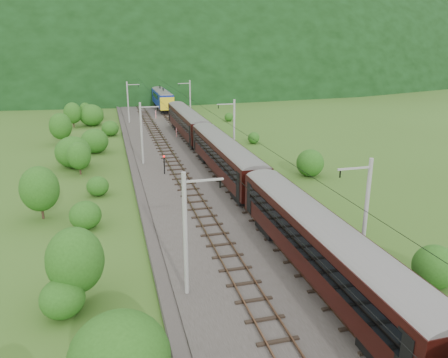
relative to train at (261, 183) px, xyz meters
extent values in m
plane|color=#35531A|center=(-2.40, -10.55, -3.66)|extent=(600.00, 600.00, 0.00)
cube|color=#38332D|center=(-2.40, -0.55, -3.51)|extent=(14.00, 220.00, 0.30)
cube|color=brown|center=(-5.52, -0.55, -3.16)|extent=(0.08, 220.00, 0.15)
cube|color=brown|center=(-4.08, -0.55, -3.16)|extent=(0.08, 220.00, 0.15)
cube|color=black|center=(-4.80, -0.55, -3.30)|extent=(2.40, 220.00, 0.12)
cube|color=brown|center=(-0.72, -0.55, -3.16)|extent=(0.08, 220.00, 0.15)
cube|color=brown|center=(0.72, -0.55, -3.16)|extent=(0.08, 220.00, 0.15)
cube|color=black|center=(0.00, -0.55, -3.30)|extent=(2.40, 220.00, 0.12)
cylinder|color=gray|center=(-8.60, -10.55, 0.64)|extent=(0.28, 0.28, 8.00)
cube|color=gray|center=(-7.40, -10.55, 4.04)|extent=(2.40, 0.12, 0.12)
cylinder|color=black|center=(-6.40, -10.55, 3.74)|extent=(0.10, 0.10, 0.50)
cylinder|color=gray|center=(-8.60, 21.45, 0.64)|extent=(0.28, 0.28, 8.00)
cube|color=gray|center=(-7.40, 21.45, 4.04)|extent=(2.40, 0.12, 0.12)
cylinder|color=black|center=(-6.40, 21.45, 3.74)|extent=(0.10, 0.10, 0.50)
cylinder|color=gray|center=(-8.60, 53.45, 0.64)|extent=(0.28, 0.28, 8.00)
cube|color=gray|center=(-7.40, 53.45, 4.04)|extent=(2.40, 0.12, 0.12)
cylinder|color=black|center=(-6.40, 53.45, 3.74)|extent=(0.10, 0.10, 0.50)
cylinder|color=gray|center=(-8.60, 85.45, 0.64)|extent=(0.28, 0.28, 8.00)
cube|color=gray|center=(-7.40, 85.45, 4.04)|extent=(2.40, 0.12, 0.12)
cylinder|color=black|center=(-6.40, 85.45, 3.74)|extent=(0.10, 0.10, 0.50)
cylinder|color=gray|center=(-8.60, 117.45, 0.64)|extent=(0.28, 0.28, 8.00)
cube|color=gray|center=(-7.40, 117.45, 4.04)|extent=(2.40, 0.12, 0.12)
cylinder|color=black|center=(-6.40, 117.45, 3.74)|extent=(0.10, 0.10, 0.50)
cylinder|color=gray|center=(3.80, -10.55, 0.64)|extent=(0.28, 0.28, 8.00)
cube|color=gray|center=(2.60, -10.55, 4.04)|extent=(2.40, 0.12, 0.12)
cylinder|color=black|center=(1.60, -10.55, 3.74)|extent=(0.10, 0.10, 0.50)
cylinder|color=gray|center=(3.80, 21.45, 0.64)|extent=(0.28, 0.28, 8.00)
cube|color=gray|center=(2.60, 21.45, 4.04)|extent=(2.40, 0.12, 0.12)
cylinder|color=black|center=(1.60, 21.45, 3.74)|extent=(0.10, 0.10, 0.50)
cylinder|color=gray|center=(3.80, 53.45, 0.64)|extent=(0.28, 0.28, 8.00)
cube|color=gray|center=(2.60, 53.45, 4.04)|extent=(2.40, 0.12, 0.12)
cylinder|color=black|center=(1.60, 53.45, 3.74)|extent=(0.10, 0.10, 0.50)
cylinder|color=gray|center=(3.80, 85.45, 0.64)|extent=(0.28, 0.28, 8.00)
cube|color=gray|center=(2.60, 85.45, 4.04)|extent=(2.40, 0.12, 0.12)
cylinder|color=black|center=(1.60, 85.45, 3.74)|extent=(0.10, 0.10, 0.50)
cylinder|color=gray|center=(3.80, 117.45, 0.64)|extent=(0.28, 0.28, 8.00)
cube|color=gray|center=(2.60, 117.45, 4.04)|extent=(2.40, 0.12, 0.12)
cylinder|color=black|center=(1.60, 117.45, 3.74)|extent=(0.10, 0.10, 0.50)
cylinder|color=black|center=(-4.80, -0.55, 3.44)|extent=(0.03, 198.00, 0.03)
cylinder|color=black|center=(0.00, -0.55, 3.44)|extent=(0.03, 198.00, 0.03)
ellipsoid|color=black|center=(-2.40, 249.45, -3.66)|extent=(504.00, 360.00, 244.00)
cube|color=black|center=(0.00, -11.72, -0.59)|extent=(3.02, 22.88, 3.12)
cylinder|color=slate|center=(0.00, -11.72, 0.81)|extent=(3.02, 22.76, 3.02)
cube|color=black|center=(-1.53, -11.72, -0.22)|extent=(0.05, 20.13, 1.20)
cube|color=black|center=(1.53, -11.72, -0.22)|extent=(0.05, 20.13, 1.20)
cube|color=black|center=(0.00, -19.73, -2.62)|extent=(2.29, 3.33, 0.94)
cube|color=black|center=(0.00, -3.71, -2.62)|extent=(2.29, 3.33, 0.94)
cube|color=black|center=(0.00, 12.21, -0.59)|extent=(3.02, 22.88, 3.12)
cylinder|color=slate|center=(0.00, 12.21, 0.81)|extent=(3.02, 22.76, 3.02)
cube|color=black|center=(-1.53, 12.21, -0.22)|extent=(0.05, 20.13, 1.20)
cube|color=black|center=(1.53, 12.21, -0.22)|extent=(0.05, 20.13, 1.20)
cube|color=black|center=(0.00, 4.20, -2.62)|extent=(2.29, 3.33, 0.94)
cube|color=black|center=(0.00, 20.22, -2.62)|extent=(2.29, 3.33, 0.94)
cube|color=black|center=(0.00, 36.14, -0.59)|extent=(3.02, 22.88, 3.12)
cylinder|color=slate|center=(0.00, 36.14, 0.81)|extent=(3.02, 22.76, 3.02)
cube|color=black|center=(-1.53, 36.14, -0.22)|extent=(0.05, 20.13, 1.20)
cube|color=black|center=(1.53, 36.14, -0.22)|extent=(0.05, 20.13, 1.20)
cube|color=black|center=(0.00, 28.14, -2.62)|extent=(2.29, 3.33, 0.94)
cube|color=black|center=(0.00, 44.15, -2.62)|extent=(2.29, 3.33, 0.94)
cube|color=navy|center=(0.00, 69.43, -0.59)|extent=(3.02, 18.72, 3.12)
cylinder|color=slate|center=(0.00, 69.43, 0.81)|extent=(3.02, 18.62, 3.02)
cube|color=black|center=(-1.53, 69.43, -0.22)|extent=(0.05, 16.47, 1.20)
cube|color=black|center=(1.53, 69.43, -0.22)|extent=(0.05, 16.47, 1.20)
cube|color=black|center=(0.00, 62.88, -2.62)|extent=(2.29, 3.33, 0.94)
cube|color=black|center=(0.00, 75.98, -2.62)|extent=(2.29, 3.33, 0.94)
cube|color=yellow|center=(0.00, 78.59, -0.80)|extent=(3.08, 0.50, 2.81)
cube|color=yellow|center=(0.00, 60.27, -0.80)|extent=(3.08, 0.50, 2.81)
cube|color=black|center=(0.00, 72.43, 1.54)|extent=(0.08, 1.60, 0.94)
cylinder|color=red|center=(-2.89, 57.37, -2.54)|extent=(0.17, 0.17, 1.63)
cylinder|color=red|center=(-1.67, 37.33, -2.59)|extent=(0.16, 0.16, 1.54)
cylinder|color=black|center=(-6.50, 16.08, -2.29)|extent=(0.15, 0.15, 2.14)
sphere|color=red|center=(-6.50, 16.08, -1.17)|extent=(0.26, 0.26, 0.26)
ellipsoid|color=#235115|center=(-12.93, -17.84, -1.59)|extent=(4.59, 4.59, 4.13)
ellipsoid|color=#235115|center=(-16.00, -10.68, -2.48)|extent=(2.62, 2.62, 2.36)
ellipsoid|color=#235115|center=(-15.16, 2.32, -2.42)|extent=(2.75, 2.75, 2.47)
ellipsoid|color=#235115|center=(-14.23, 10.94, -2.62)|extent=(2.31, 2.31, 2.08)
ellipsoid|color=#235115|center=(-17.34, 23.19, -1.63)|extent=(4.50, 4.50, 4.05)
ellipsoid|color=#235115|center=(-14.79, 30.44, -1.87)|extent=(3.97, 3.97, 3.58)
ellipsoid|color=#235115|center=(-12.40, 42.53, -2.34)|extent=(2.93, 2.93, 2.63)
ellipsoid|color=#235115|center=(-15.70, 53.31, -1.58)|extent=(4.63, 4.63, 4.16)
ellipsoid|color=#235115|center=(-15.02, 61.34, -2.32)|extent=(2.97, 2.97, 2.67)
ellipsoid|color=#235115|center=(-17.69, 73.74, -2.66)|extent=(2.22, 2.22, 2.00)
ellipsoid|color=#235115|center=(-12.09, 84.22, -2.42)|extent=(2.76, 2.76, 2.48)
cylinder|color=black|center=(-15.20, -9.40, -2.31)|extent=(0.24, 0.24, 2.71)
ellipsoid|color=#235115|center=(-15.20, -9.40, -0.76)|extent=(3.48, 3.48, 4.17)
cylinder|color=black|center=(-19.09, 5.68, -2.31)|extent=(0.24, 0.24, 2.70)
ellipsoid|color=#235115|center=(-19.09, 5.68, -0.76)|extent=(3.47, 3.47, 4.17)
cylinder|color=black|center=(-16.40, 19.55, -2.56)|extent=(0.24, 0.24, 2.20)
ellipsoid|color=#235115|center=(-16.40, 19.55, -1.30)|extent=(2.83, 2.83, 3.40)
cylinder|color=black|center=(-19.99, 37.81, -2.31)|extent=(0.24, 0.24, 2.71)
ellipsoid|color=#235115|center=(-19.99, 37.81, -0.76)|extent=(3.48, 3.48, 4.18)
cylinder|color=black|center=(-19.04, 52.46, -2.37)|extent=(0.24, 0.24, 2.58)
ellipsoid|color=#235115|center=(-19.04, 52.46, -0.89)|extent=(3.32, 3.32, 3.99)
ellipsoid|color=#235115|center=(7.39, -13.52, -2.35)|extent=(2.91, 2.91, 2.61)
ellipsoid|color=#235115|center=(10.50, 11.63, -2.17)|extent=(3.31, 3.31, 2.98)
ellipsoid|color=#235115|center=(9.67, 30.35, -2.82)|extent=(1.86, 1.86, 1.68)
ellipsoid|color=#235115|center=(11.41, 51.49, -2.87)|extent=(1.76, 1.76, 1.58)
camera|label=1|loc=(-12.59, -34.65, 11.83)|focal=35.00mm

